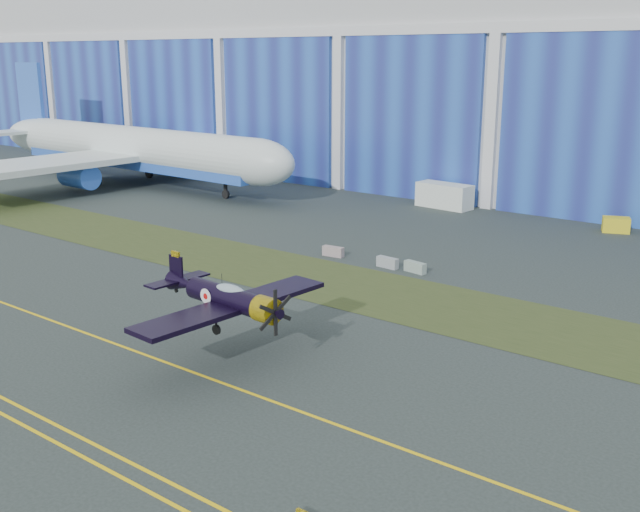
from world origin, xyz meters
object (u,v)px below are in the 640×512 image
Objects in this scene: warbird at (226,297)px; jetliner at (132,102)px; tug at (616,225)px; shipping_container at (444,196)px.

jetliner is at bearing 149.77° from warbird.
warbird is 49.01m from tug.
warbird is at bearing -121.16° from tug.
jetliner is (-55.00, 37.46, 7.52)m from warbird.
tug is (20.20, -0.58, -0.67)m from shipping_container.
warbird is 0.21× the size of jetliner.
jetliner is 64.77m from tug.
jetliner is at bearing 167.95° from tug.
jetliner reaches higher than shipping_container.
warbird is 66.97m from jetliner.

